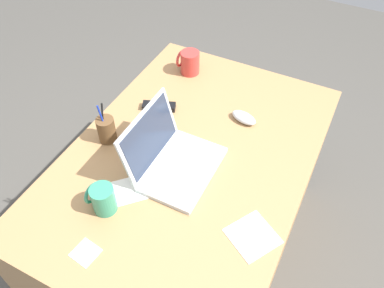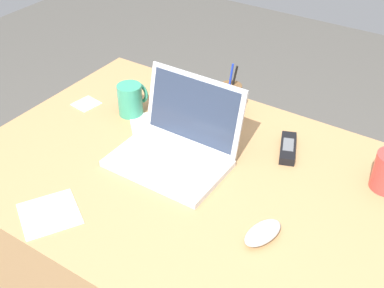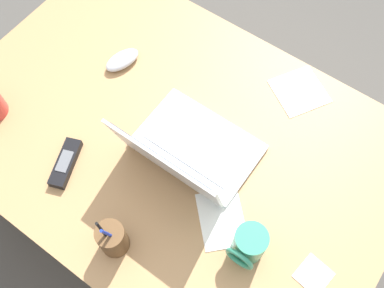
# 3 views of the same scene
# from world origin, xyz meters

# --- Properties ---
(ground_plane) EXTENTS (6.00, 6.00, 0.00)m
(ground_plane) POSITION_xyz_m (0.00, 0.00, 0.00)
(ground_plane) COLOR #4C4944
(desk) EXTENTS (1.29, 0.88, 0.73)m
(desk) POSITION_xyz_m (0.00, 0.00, 0.37)
(desk) COLOR #A87C4F
(desk) RESTS_ON ground
(laptop) EXTENTS (0.32, 0.27, 0.22)m
(laptop) POSITION_xyz_m (-0.08, 0.03, 0.78)
(laptop) COLOR silver
(laptop) RESTS_ON desk
(computer_mouse) EXTENTS (0.08, 0.12, 0.03)m
(computer_mouse) POSITION_xyz_m (0.27, -0.11, 0.75)
(computer_mouse) COLOR silver
(computer_mouse) RESTS_ON desk
(coffee_mug_white) EXTENTS (0.08, 0.09, 0.11)m
(coffee_mug_white) POSITION_xyz_m (-0.34, 0.15, 0.79)
(coffee_mug_white) COLOR #338C6B
(coffee_mug_white) RESTS_ON desk
(cordless_phone) EXTENTS (0.09, 0.15, 0.03)m
(cordless_phone) POSITION_xyz_m (0.18, 0.24, 0.74)
(cordless_phone) COLOR black
(cordless_phone) RESTS_ON desk
(pen_holder) EXTENTS (0.07, 0.07, 0.17)m
(pen_holder) POSITION_xyz_m (-0.07, 0.33, 0.79)
(pen_holder) COLOR brown
(pen_holder) RESTS_ON desk
(paper_note_near_laptop) EXTENTS (0.19, 0.19, 0.00)m
(paper_note_near_laptop) POSITION_xyz_m (-0.25, 0.12, 0.73)
(paper_note_near_laptop) COLOR white
(paper_note_near_laptop) RESTS_ON desk
(paper_note_left) EXTENTS (0.19, 0.19, 0.00)m
(paper_note_left) POSITION_xyz_m (-0.22, -0.34, 0.73)
(paper_note_left) COLOR white
(paper_note_left) RESTS_ON desk
(paper_note_right) EXTENTS (0.08, 0.09, 0.00)m
(paper_note_right) POSITION_xyz_m (-0.51, 0.11, 0.73)
(paper_note_right) COLOR white
(paper_note_right) RESTS_ON desk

